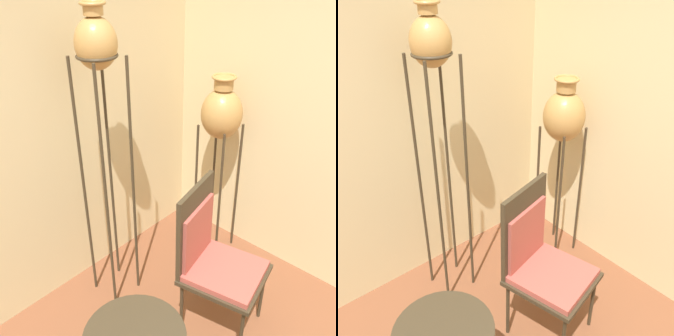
% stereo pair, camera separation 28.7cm
% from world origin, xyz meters
% --- Properties ---
extents(vase_stand_tall, '(0.25, 0.25, 2.09)m').
position_xyz_m(vase_stand_tall, '(0.69, 1.51, 1.76)').
color(vase_stand_tall, '#382D1E').
rests_on(vase_stand_tall, ground_plane).
extents(vase_stand_medium, '(0.31, 0.31, 1.54)m').
position_xyz_m(vase_stand_medium, '(1.60, 1.26, 1.23)').
color(vase_stand_medium, '#382D1E').
rests_on(vase_stand_medium, ground_plane).
extents(chair, '(0.56, 0.58, 1.08)m').
position_xyz_m(chair, '(0.93, 0.79, 0.60)').
color(chair, '#382D1E').
rests_on(chair, ground_plane).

